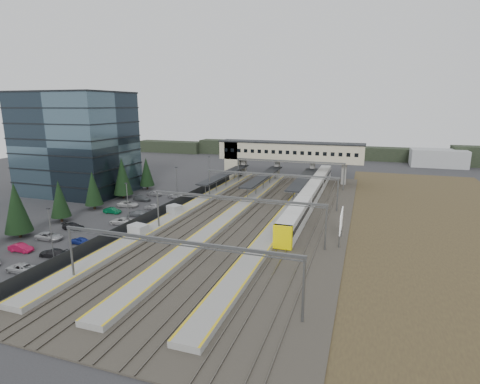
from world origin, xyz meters
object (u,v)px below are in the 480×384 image
(office_building, at_px, (76,143))
(billboard, at_px, (341,222))
(relay_cabin_far, at_px, (175,211))
(footbridge, at_px, (280,153))
(train, at_px, (311,194))
(relay_cabin_near, at_px, (138,232))

(office_building, height_order, billboard, office_building)
(relay_cabin_far, bearing_deg, footbridge, 74.64)
(train, height_order, billboard, billboard)
(footbridge, xyz_separation_m, billboard, (20.21, -45.82, -4.44))
(relay_cabin_near, height_order, train, train)
(relay_cabin_far, distance_m, footbridge, 43.41)
(relay_cabin_near, height_order, footbridge, footbridge)
(office_building, height_order, relay_cabin_near, office_building)
(office_building, relative_size, billboard, 3.99)
(train, bearing_deg, relay_cabin_near, -126.05)
(office_building, distance_m, relay_cabin_near, 42.29)
(office_building, distance_m, train, 57.41)
(footbridge, bearing_deg, relay_cabin_near, -101.35)
(office_building, xyz_separation_m, footbridge, (43.70, 30.00, -4.26))
(relay_cabin_near, relative_size, train, 0.05)
(office_building, xyz_separation_m, relay_cabin_near, (32.80, -24.32, -11.01))
(relay_cabin_near, relative_size, footbridge, 0.08)
(train, bearing_deg, relay_cabin_far, -141.38)
(train, bearing_deg, billboard, -71.30)
(footbridge, relative_size, train, 0.67)
(office_building, distance_m, billboard, 66.42)
(relay_cabin_near, distance_m, footbridge, 55.81)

